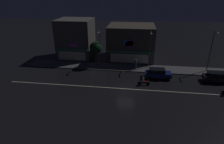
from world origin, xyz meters
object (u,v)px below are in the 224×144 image
Objects in this scene: streetlamp_west at (100,46)px; streetlamp_east at (212,48)px; streetlamp_mid at (150,47)px; traffic_cone at (123,71)px; parked_car_near_kerb at (217,77)px; motorcycle_following at (144,81)px; parked_car_trailing at (158,73)px; pedestrian_on_sidewalk at (136,64)px.

streetlamp_west is 0.94× the size of streetlamp_east.
streetlamp_mid is 6.65m from traffic_cone.
streetlamp_west is 1.01× the size of streetlamp_mid.
traffic_cone is at bearing -171.22° from streetlamp_east.
parked_car_near_kerb is (19.84, -3.82, -3.36)m from streetlamp_west.
streetlamp_mid reaches higher than motorcycle_following.
parked_car_trailing reaches higher than motorcycle_following.
traffic_cone is (-2.26, -1.74, -0.75)m from pedestrian_on_sidewalk.
streetlamp_east is at bearing -157.15° from parked_car_trailing.
streetlamp_east is at bearing -1.79° from streetlamp_mid.
streetlamp_mid is 1.59× the size of parked_car_near_kerb.
streetlamp_east is at bearing -86.86° from parked_car_near_kerb.
traffic_cone is (-4.66, -2.67, -3.93)m from streetlamp_mid.
parked_car_near_kerb is (10.74, -4.38, -3.33)m from streetlamp_mid.
parked_car_trailing is 2.26× the size of motorcycle_following.
streetlamp_east reaches higher than pedestrian_on_sidewalk.
streetlamp_east is 13.35× the size of traffic_cone.
traffic_cone is at bearing -150.18° from streetlamp_mid.
pedestrian_on_sidewalk reaches higher than parked_car_trailing.
pedestrian_on_sidewalk is at bearing 108.61° from motorcycle_following.
parked_car_near_kerb and parked_car_trailing have the same top height.
motorcycle_following is (-11.75, -2.79, -0.24)m from parked_car_near_kerb.
streetlamp_mid is 12.07m from parked_car_near_kerb.
motorcycle_following is (-11.53, -6.84, -3.82)m from streetlamp_east.
streetlamp_west is at bearing 66.68° from pedestrian_on_sidewalk.
streetlamp_mid is at bearing 178.21° from streetlamp_east.
streetlamp_east is (10.52, -0.33, 0.25)m from streetlamp_mid.
streetlamp_east is 13.94m from motorcycle_following.
pedestrian_on_sidewalk is 0.44× the size of parked_car_trailing.
pedestrian_on_sidewalk is (-2.40, -0.93, -3.18)m from streetlamp_mid.
streetlamp_west is at bearing 154.61° from traffic_cone.
parked_car_trailing is (-9.36, 0.20, 0.00)m from parked_car_near_kerb.
streetlamp_west is at bearing -176.46° from streetlamp_mid.
motorcycle_following is at bearing -39.22° from streetlamp_west.
streetlamp_west is 9.12m from streetlamp_mid.
streetlamp_west is 7.44m from pedestrian_on_sidewalk.
pedestrian_on_sidewalk is 13.58m from parked_car_near_kerb.
parked_car_trailing is at bearing -150.83° from pedestrian_on_sidewalk.
streetlamp_west reaches higher than streetlamp_mid.
parked_car_near_kerb is 2.26× the size of motorcycle_following.
streetlamp_mid is (9.10, 0.56, -0.03)m from streetlamp_west.
parked_car_near_kerb is at bearing 19.42° from motorcycle_following.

